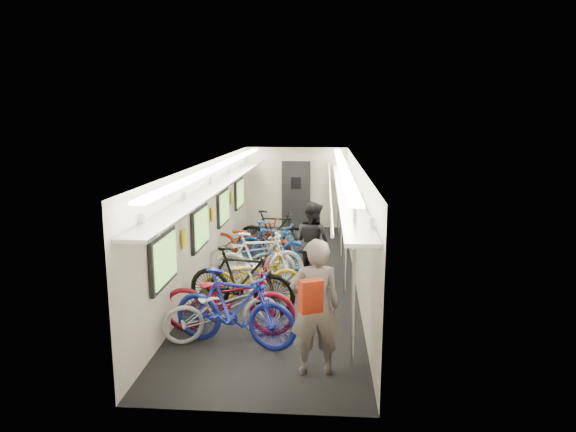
% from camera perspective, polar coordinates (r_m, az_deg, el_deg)
% --- Properties ---
extents(train_car_shell, '(10.00, 10.00, 10.00)m').
position_cam_1_polar(train_car_shell, '(11.11, -2.22, 2.54)').
color(train_car_shell, black).
rests_on(train_car_shell, ground).
extents(bicycle_0, '(1.87, 1.23, 0.93)m').
position_cam_1_polar(bicycle_0, '(7.80, -7.27, -10.28)').
color(bicycle_0, '#ADAEB2').
rests_on(bicycle_0, ground).
extents(bicycle_1, '(1.98, 1.00, 1.14)m').
position_cam_1_polar(bicycle_1, '(7.54, -5.98, -10.14)').
color(bicycle_1, '#1C28AD').
rests_on(bicycle_1, ground).
extents(bicycle_2, '(2.11, 0.84, 1.09)m').
position_cam_1_polar(bicycle_2, '(7.98, -6.65, -9.16)').
color(bicycle_2, maroon).
rests_on(bicycle_2, ground).
extents(bicycle_3, '(1.97, 0.93, 1.14)m').
position_cam_1_polar(bicycle_3, '(8.74, -5.21, -7.14)').
color(bicycle_3, black).
rests_on(bicycle_3, ground).
extents(bicycle_4, '(1.85, 1.00, 0.92)m').
position_cam_1_polar(bicycle_4, '(9.26, -3.91, -6.78)').
color(bicycle_4, '#C79512').
rests_on(bicycle_4, ground).
extents(bicycle_5, '(1.87, 0.87, 1.08)m').
position_cam_1_polar(bicycle_5, '(10.10, -3.31, -4.79)').
color(bicycle_5, white).
rests_on(bicycle_5, ground).
extents(bicycle_6, '(2.00, 1.07, 1.00)m').
position_cam_1_polar(bicycle_6, '(10.45, -4.18, -4.50)').
color(bicycle_6, '#ACACB0').
rests_on(bicycle_6, ground).
extents(bicycle_7, '(1.81, 1.06, 1.05)m').
position_cam_1_polar(bicycle_7, '(11.22, -1.71, -3.26)').
color(bicycle_7, '#194998').
rests_on(bicycle_7, ground).
extents(bicycle_8, '(2.16, 1.27, 1.07)m').
position_cam_1_polar(bicycle_8, '(11.52, -4.20, -2.86)').
color(bicycle_8, maroon).
rests_on(bicycle_8, ground).
extents(bicycle_9, '(1.80, 0.66, 1.06)m').
position_cam_1_polar(bicycle_9, '(12.48, -1.61, -1.78)').
color(bicycle_9, black).
rests_on(bicycle_9, ground).
extents(passenger_near, '(0.71, 0.52, 1.79)m').
position_cam_1_polar(passenger_near, '(6.64, 3.04, -10.07)').
color(passenger_near, slate).
rests_on(passenger_near, ground).
extents(passenger_mid, '(1.00, 0.99, 1.63)m').
position_cam_1_polar(passenger_mid, '(10.30, 2.77, -2.90)').
color(passenger_mid, black).
rests_on(passenger_mid, ground).
extents(backpack, '(0.29, 0.24, 0.38)m').
position_cam_1_polar(backpack, '(5.89, 2.54, -8.87)').
color(backpack, '#A42610').
rests_on(backpack, passenger_near).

